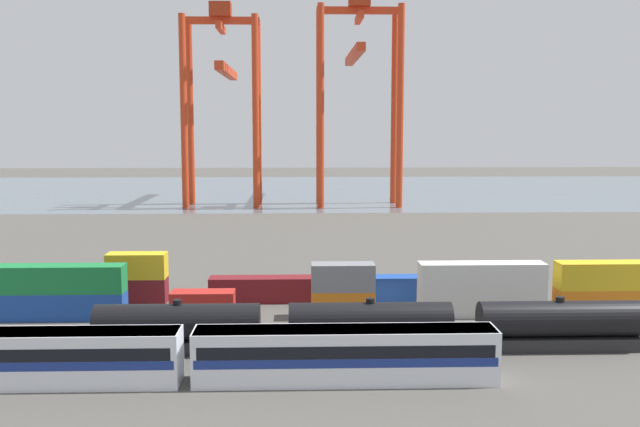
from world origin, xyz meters
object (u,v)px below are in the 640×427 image
(passenger_train, at_px, (187,354))
(shipping_container_0, at_px, (61,306))
(gantry_crane_central, at_px, (358,78))
(gantry_crane_west, at_px, (223,86))
(freight_tank_row, at_px, (370,326))
(shipping_container_5, at_px, (481,302))
(shipping_container_7, at_px, (618,301))

(passenger_train, xyz_separation_m, shipping_container_0, (-14.59, 17.64, -0.84))
(passenger_train, distance_m, shipping_container_0, 22.91)
(passenger_train, distance_m, gantry_crane_central, 124.29)
(gantry_crane_west, bearing_deg, passenger_train, -85.52)
(passenger_train, bearing_deg, gantry_crane_west, 94.48)
(freight_tank_row, distance_m, shipping_container_5, 15.91)
(shipping_container_7, bearing_deg, gantry_crane_west, 115.48)
(passenger_train, bearing_deg, shipping_container_5, 34.60)
(shipping_container_5, height_order, gantry_crane_west, gantry_crane_west)
(shipping_container_5, relative_size, gantry_crane_central, 0.25)
(passenger_train, xyz_separation_m, gantry_crane_central, (21.95, 119.23, 27.41))
(shipping_container_7, bearing_deg, shipping_container_0, 180.00)
(shipping_container_0, xyz_separation_m, gantry_crane_west, (5.27, 101.33, 26.25))
(shipping_container_0, bearing_deg, freight_tank_row, -20.52)
(freight_tank_row, distance_m, gantry_crane_west, 117.08)
(gantry_crane_west, bearing_deg, gantry_crane_central, 0.47)
(gantry_crane_west, bearing_deg, shipping_container_5, -71.00)
(passenger_train, relative_size, shipping_container_0, 3.65)
(shipping_container_0, xyz_separation_m, shipping_container_5, (40.16, 0.00, 0.00))
(shipping_container_5, xyz_separation_m, shipping_container_7, (13.39, 0.00, 0.00))
(freight_tank_row, bearing_deg, shipping_container_5, 41.85)
(gantry_crane_central, bearing_deg, shipping_container_0, -109.79)
(shipping_container_0, distance_m, gantry_crane_central, 111.59)
(shipping_container_0, height_order, gantry_crane_central, gantry_crane_central)
(shipping_container_0, bearing_deg, shipping_container_7, 0.00)
(freight_tank_row, height_order, shipping_container_7, freight_tank_row)
(passenger_train, xyz_separation_m, shipping_container_5, (25.57, 17.64, -0.84))
(passenger_train, relative_size, freight_tank_row, 1.00)
(gantry_crane_west, relative_size, gantry_crane_central, 0.95)
(freight_tank_row, relative_size, gantry_crane_west, 0.96)
(shipping_container_5, height_order, shipping_container_7, same)
(shipping_container_0, xyz_separation_m, gantry_crane_central, (36.54, 101.58, 28.25))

